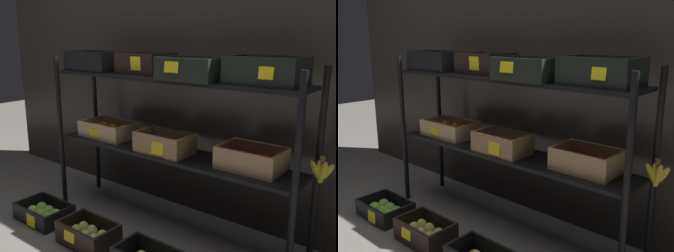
{
  "view_description": "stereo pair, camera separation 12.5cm",
  "coord_description": "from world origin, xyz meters",
  "views": [
    {
      "loc": [
        1.32,
        -1.69,
        1.18
      ],
      "look_at": [
        0.0,
        0.0,
        0.65
      ],
      "focal_mm": 40.1,
      "sensor_mm": 36.0,
      "label": 1
    },
    {
      "loc": [
        1.42,
        -1.61,
        1.18
      ],
      "look_at": [
        0.0,
        0.0,
        0.65
      ],
      "focal_mm": 40.1,
      "sensor_mm": 36.0,
      "label": 2
    }
  ],
  "objects": [
    {
      "name": "crate_ground_apple_green",
      "position": [
        -0.7,
        -0.42,
        0.04
      ],
      "size": [
        0.36,
        0.24,
        0.11
      ],
      "color": "black",
      "rests_on": "ground_plane"
    },
    {
      "name": "display_rack",
      "position": [
        -0.0,
        0.0,
        0.75
      ],
      "size": [
        1.77,
        0.36,
        1.08
      ],
      "color": "black",
      "rests_on": "ground_plane"
    },
    {
      "name": "ground_plane",
      "position": [
        0.0,
        0.0,
        0.0
      ],
      "size": [
        10.0,
        10.0,
        0.0
      ],
      "primitive_type": "plane",
      "color": "#605B56"
    },
    {
      "name": "storefront_wall",
      "position": [
        0.0,
        0.36,
        1.01
      ],
      "size": [
        4.05,
        0.12,
        2.01
      ],
      "primitive_type": "cube",
      "color": "#2D2823",
      "rests_on": "ground_plane"
    },
    {
      "name": "crate_ground_pear",
      "position": [
        -0.24,
        -0.44,
        0.06
      ],
      "size": [
        0.34,
        0.22,
        0.13
      ],
      "color": "black",
      "rests_on": "ground_plane"
    }
  ]
}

